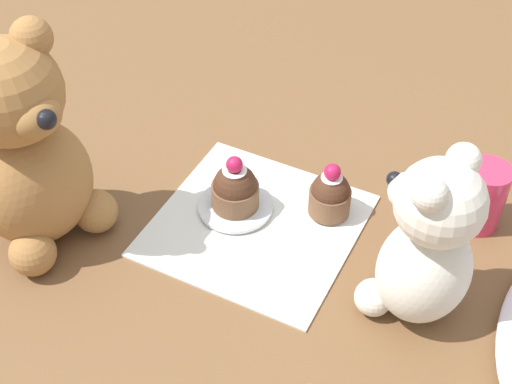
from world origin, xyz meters
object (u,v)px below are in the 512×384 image
Objects in this scene: teddy_bear_tan at (27,152)px; cupcake_near_cream_bear at (330,194)px; cupcake_near_tan_bear at (235,189)px; saucer_plate at (236,206)px; teddy_bear_cream at (427,245)px; juice_glass at (482,197)px.

teddy_bear_tan is 0.34m from cupcake_near_cream_bear.
teddy_bear_tan is 3.58× the size of cupcake_near_tan_bear.
teddy_bear_tan is at bearing -54.27° from saucer_plate.
juice_glass is at bearing -176.97° from teddy_bear_cream.
juice_glass is (-0.15, 0.03, -0.05)m from teddy_bear_cream.
saucer_plate is at bearing -66.70° from juice_glass.
teddy_bear_cream is at bearing 57.62° from cupcake_near_cream_bear.
cupcake_near_cream_bear is 0.99× the size of cupcake_near_tan_bear.
saucer_plate is at bearing -65.98° from cupcake_near_cream_bear.
teddy_bear_tan is 3.63× the size of cupcake_near_cream_bear.
juice_glass is at bearing 112.85° from cupcake_near_cream_bear.
saucer_plate is 0.29m from juice_glass.
teddy_bear_cream is 0.24m from cupcake_near_tan_bear.
teddy_bear_cream is 2.79× the size of cupcake_near_tan_bear.
teddy_bear_tan is 0.25m from saucer_plate.
juice_glass is at bearing 113.30° from saucer_plate.
saucer_plate is 1.23× the size of cupcake_near_tan_bear.
teddy_bear_tan reaches higher than cupcake_near_cream_bear.
cupcake_near_tan_bear reaches higher than juice_glass.
saucer_plate is (-0.04, -0.23, -0.09)m from teddy_bear_cream.
juice_glass is (-0.11, 0.26, 0.03)m from saucer_plate.
teddy_bear_cream reaches higher than cupcake_near_tan_bear.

